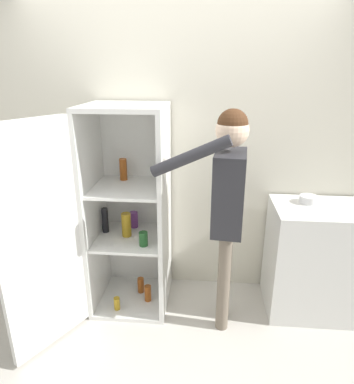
{
  "coord_description": "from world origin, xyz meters",
  "views": [
    {
      "loc": [
        0.26,
        -1.93,
        1.96
      ],
      "look_at": [
        0.03,
        0.62,
        1.04
      ],
      "focal_mm": 32.0,
      "sensor_mm": 36.0,
      "label": 1
    }
  ],
  "objects": [
    {
      "name": "ground_plane",
      "position": [
        0.0,
        0.0,
        0.0
      ],
      "size": [
        12.0,
        12.0,
        0.0
      ],
      "primitive_type": "plane",
      "color": "beige"
    },
    {
      "name": "wall_back",
      "position": [
        0.0,
        0.98,
        1.27
      ],
      "size": [
        7.0,
        0.06,
        2.55
      ],
      "color": "silver",
      "rests_on": "ground_plane"
    },
    {
      "name": "refrigerator",
      "position": [
        -0.48,
        0.54,
        0.85
      ],
      "size": [
        0.98,
        1.17,
        1.72
      ],
      "color": "white",
      "rests_on": "ground_plane"
    },
    {
      "name": "person",
      "position": [
        0.41,
        0.41,
        1.12
      ],
      "size": [
        0.67,
        0.51,
        1.72
      ],
      "color": "#726656",
      "rests_on": "ground_plane"
    },
    {
      "name": "counter",
      "position": [
        1.2,
        0.65,
        0.47
      ],
      "size": [
        0.8,
        0.56,
        0.94
      ],
      "color": "white",
      "rests_on": "ground_plane"
    },
    {
      "name": "bowl",
      "position": [
        1.09,
        0.75,
        0.97
      ],
      "size": [
        0.15,
        0.15,
        0.06
      ],
      "color": "white",
      "rests_on": "counter"
    }
  ]
}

